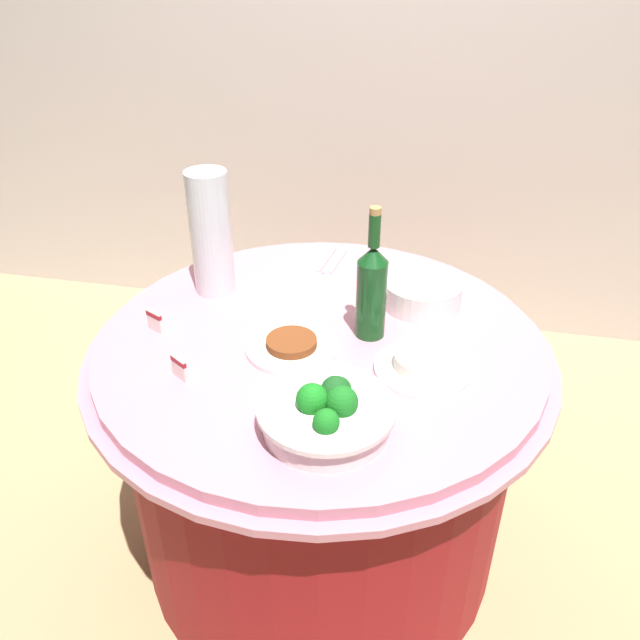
{
  "coord_description": "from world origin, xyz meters",
  "views": [
    {
      "loc": [
        0.27,
        -1.3,
        1.62
      ],
      "look_at": [
        0.0,
        0.0,
        0.79
      ],
      "focal_mm": 36.2,
      "sensor_mm": 36.0,
      "label": 1
    }
  ],
  "objects_px": {
    "broccoli_bowl": "(327,413)",
    "serving_tongs": "(332,261)",
    "decorative_fruit_vase": "(211,239)",
    "food_plate_rice": "(422,365)",
    "wine_bottle": "(372,289)",
    "label_placard_front": "(179,367)",
    "label_placard_mid": "(155,320)",
    "plate_stack": "(422,293)",
    "food_plate_stir_fry": "(292,346)"
  },
  "relations": [
    {
      "from": "plate_stack",
      "to": "food_plate_stir_fry",
      "type": "relative_size",
      "value": 0.95
    },
    {
      "from": "serving_tongs",
      "to": "food_plate_stir_fry",
      "type": "relative_size",
      "value": 0.76
    },
    {
      "from": "decorative_fruit_vase",
      "to": "label_placard_front",
      "type": "height_order",
      "value": "decorative_fruit_vase"
    },
    {
      "from": "broccoli_bowl",
      "to": "decorative_fruit_vase",
      "type": "xyz_separation_m",
      "value": [
        -0.41,
        0.51,
        0.11
      ]
    },
    {
      "from": "broccoli_bowl",
      "to": "label_placard_mid",
      "type": "bearing_deg",
      "value": 151.01
    },
    {
      "from": "serving_tongs",
      "to": "label_placard_front",
      "type": "relative_size",
      "value": 3.05
    },
    {
      "from": "broccoli_bowl",
      "to": "wine_bottle",
      "type": "distance_m",
      "value": 0.38
    },
    {
      "from": "serving_tongs",
      "to": "food_plate_stir_fry",
      "type": "height_order",
      "value": "food_plate_stir_fry"
    },
    {
      "from": "serving_tongs",
      "to": "decorative_fruit_vase",
      "type": "bearing_deg",
      "value": -141.52
    },
    {
      "from": "plate_stack",
      "to": "decorative_fruit_vase",
      "type": "bearing_deg",
      "value": -176.65
    },
    {
      "from": "plate_stack",
      "to": "food_plate_rice",
      "type": "distance_m",
      "value": 0.3
    },
    {
      "from": "decorative_fruit_vase",
      "to": "label_placard_mid",
      "type": "relative_size",
      "value": 6.18
    },
    {
      "from": "decorative_fruit_vase",
      "to": "label_placard_front",
      "type": "distance_m",
      "value": 0.43
    },
    {
      "from": "food_plate_rice",
      "to": "wine_bottle",
      "type": "bearing_deg",
      "value": 136.97
    },
    {
      "from": "serving_tongs",
      "to": "label_placard_mid",
      "type": "distance_m",
      "value": 0.59
    },
    {
      "from": "label_placard_front",
      "to": "decorative_fruit_vase",
      "type": "bearing_deg",
      "value": 98.17
    },
    {
      "from": "wine_bottle",
      "to": "serving_tongs",
      "type": "relative_size",
      "value": 2.0
    },
    {
      "from": "serving_tongs",
      "to": "label_placard_front",
      "type": "xyz_separation_m",
      "value": [
        -0.23,
        -0.63,
        0.03
      ]
    },
    {
      "from": "plate_stack",
      "to": "serving_tongs",
      "type": "xyz_separation_m",
      "value": [
        -0.28,
        0.19,
        -0.03
      ]
    },
    {
      "from": "plate_stack",
      "to": "food_plate_rice",
      "type": "relative_size",
      "value": 0.95
    },
    {
      "from": "plate_stack",
      "to": "label_placard_mid",
      "type": "relative_size",
      "value": 3.82
    },
    {
      "from": "food_plate_rice",
      "to": "label_placard_front",
      "type": "height_order",
      "value": "label_placard_front"
    },
    {
      "from": "broccoli_bowl",
      "to": "serving_tongs",
      "type": "bearing_deg",
      "value": 100.02
    },
    {
      "from": "broccoli_bowl",
      "to": "plate_stack",
      "type": "height_order",
      "value": "broccoli_bowl"
    },
    {
      "from": "broccoli_bowl",
      "to": "wine_bottle",
      "type": "height_order",
      "value": "wine_bottle"
    },
    {
      "from": "broccoli_bowl",
      "to": "label_placard_front",
      "type": "height_order",
      "value": "broccoli_bowl"
    },
    {
      "from": "broccoli_bowl",
      "to": "label_placard_front",
      "type": "relative_size",
      "value": 5.09
    },
    {
      "from": "wine_bottle",
      "to": "decorative_fruit_vase",
      "type": "distance_m",
      "value": 0.47
    },
    {
      "from": "label_placard_front",
      "to": "label_placard_mid",
      "type": "relative_size",
      "value": 1.0
    },
    {
      "from": "plate_stack",
      "to": "decorative_fruit_vase",
      "type": "height_order",
      "value": "decorative_fruit_vase"
    },
    {
      "from": "food_plate_rice",
      "to": "serving_tongs",
      "type": "bearing_deg",
      "value": 121.57
    },
    {
      "from": "decorative_fruit_vase",
      "to": "food_plate_rice",
      "type": "height_order",
      "value": "decorative_fruit_vase"
    },
    {
      "from": "decorative_fruit_vase",
      "to": "plate_stack",
      "type": "bearing_deg",
      "value": 3.35
    },
    {
      "from": "food_plate_stir_fry",
      "to": "label_placard_front",
      "type": "xyz_separation_m",
      "value": [
        -0.22,
        -0.16,
        0.02
      ]
    },
    {
      "from": "broccoli_bowl",
      "to": "label_placard_mid",
      "type": "distance_m",
      "value": 0.56
    },
    {
      "from": "label_placard_front",
      "to": "food_plate_rice",
      "type": "bearing_deg",
      "value": 14.41
    },
    {
      "from": "wine_bottle",
      "to": "label_placard_mid",
      "type": "distance_m",
      "value": 0.55
    },
    {
      "from": "wine_bottle",
      "to": "food_plate_stir_fry",
      "type": "relative_size",
      "value": 1.53
    },
    {
      "from": "broccoli_bowl",
      "to": "food_plate_stir_fry",
      "type": "xyz_separation_m",
      "value": [
        -0.14,
        0.26,
        -0.03
      ]
    },
    {
      "from": "broccoli_bowl",
      "to": "plate_stack",
      "type": "distance_m",
      "value": 0.56
    },
    {
      "from": "plate_stack",
      "to": "food_plate_rice",
      "type": "bearing_deg",
      "value": -85.51
    },
    {
      "from": "plate_stack",
      "to": "label_placard_mid",
      "type": "height_order",
      "value": "plate_stack"
    },
    {
      "from": "plate_stack",
      "to": "decorative_fruit_vase",
      "type": "xyz_separation_m",
      "value": [
        -0.57,
        -0.03,
        0.12
      ]
    },
    {
      "from": "food_plate_rice",
      "to": "decorative_fruit_vase",
      "type": "bearing_deg",
      "value": 155.52
    },
    {
      "from": "wine_bottle",
      "to": "food_plate_rice",
      "type": "bearing_deg",
      "value": -43.03
    },
    {
      "from": "wine_bottle",
      "to": "food_plate_rice",
      "type": "xyz_separation_m",
      "value": [
        0.14,
        -0.13,
        -0.11
      ]
    },
    {
      "from": "wine_bottle",
      "to": "decorative_fruit_vase",
      "type": "xyz_separation_m",
      "value": [
        -0.45,
        0.14,
        0.02
      ]
    },
    {
      "from": "decorative_fruit_vase",
      "to": "label_placard_mid",
      "type": "bearing_deg",
      "value": -108.34
    },
    {
      "from": "plate_stack",
      "to": "label_placard_front",
      "type": "xyz_separation_m",
      "value": [
        -0.51,
        -0.44,
        -0.0
      ]
    },
    {
      "from": "broccoli_bowl",
      "to": "food_plate_rice",
      "type": "xyz_separation_m",
      "value": [
        0.18,
        0.24,
        -0.03
      ]
    }
  ]
}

